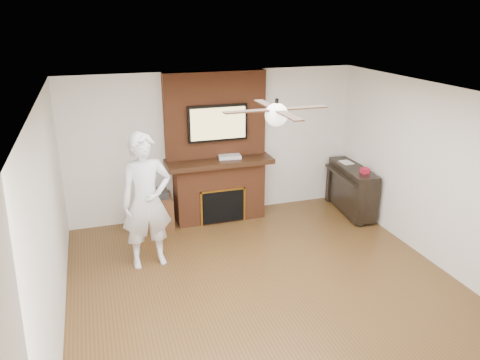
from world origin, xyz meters
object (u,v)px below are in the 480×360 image
object	(u,v)px
person	(146,201)
fireplace	(218,162)
piano	(351,188)
side_table	(156,210)

from	to	relation	value
person	fireplace	bearing A→B (deg)	38.03
person	piano	bearing A→B (deg)	6.11
fireplace	piano	distance (m)	2.42
person	piano	distance (m)	3.76
fireplace	side_table	size ratio (longest dim) A/B	4.00
piano	side_table	bearing A→B (deg)	178.17
person	side_table	bearing A→B (deg)	72.73
person	piano	size ratio (longest dim) A/B	1.43
fireplace	piano	xyz separation A→B (m)	(2.29, -0.55, -0.54)
fireplace	side_table	bearing A→B (deg)	-176.51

